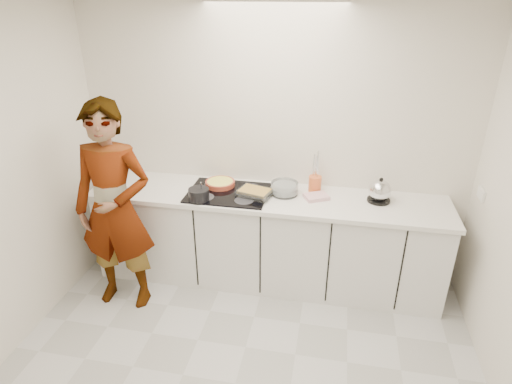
% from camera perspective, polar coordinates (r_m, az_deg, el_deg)
% --- Properties ---
extents(floor, '(3.60, 3.20, 0.00)m').
position_cam_1_polar(floor, '(3.41, -2.80, -24.15)').
color(floor, silver).
rests_on(floor, ground).
extents(wall_back, '(3.60, 0.00, 2.60)m').
position_cam_1_polar(wall_back, '(4.00, 2.23, 6.53)').
color(wall_back, silver).
rests_on(wall_back, ground).
extents(base_cabinets, '(3.20, 0.58, 0.87)m').
position_cam_1_polar(base_cabinets, '(4.08, 1.32, -6.49)').
color(base_cabinets, silver).
rests_on(base_cabinets, floor).
extents(countertop, '(3.24, 0.64, 0.04)m').
position_cam_1_polar(countertop, '(3.86, 1.38, -0.76)').
color(countertop, white).
rests_on(countertop, base_cabinets).
extents(hob, '(0.72, 0.54, 0.01)m').
position_cam_1_polar(hob, '(3.90, -3.74, -0.09)').
color(hob, black).
rests_on(hob, countertop).
extents(tart_dish, '(0.35, 0.35, 0.05)m').
position_cam_1_polar(tart_dish, '(4.02, -4.81, 1.20)').
color(tart_dish, '#AA412A').
rests_on(tart_dish, hob).
extents(saucepan, '(0.19, 0.19, 0.17)m').
position_cam_1_polar(saucepan, '(3.76, -7.64, -0.29)').
color(saucepan, black).
rests_on(saucepan, hob).
extents(baking_dish, '(0.34, 0.28, 0.06)m').
position_cam_1_polar(baking_dish, '(3.81, -0.16, -0.03)').
color(baking_dish, silver).
rests_on(baking_dish, hob).
extents(mixing_bowl, '(0.32, 0.32, 0.11)m').
position_cam_1_polar(mixing_bowl, '(3.87, 3.82, 0.43)').
color(mixing_bowl, silver).
rests_on(mixing_bowl, countertop).
extents(tea_towel, '(0.25, 0.23, 0.03)m').
position_cam_1_polar(tea_towel, '(3.83, 8.04, -0.63)').
color(tea_towel, white).
rests_on(tea_towel, countertop).
extents(kettle, '(0.25, 0.25, 0.23)m').
position_cam_1_polar(kettle, '(3.86, 16.16, 0.08)').
color(kettle, black).
rests_on(kettle, countertop).
extents(utensil_crock, '(0.15, 0.15, 0.15)m').
position_cam_1_polar(utensil_crock, '(3.95, 7.86, 1.09)').
color(utensil_crock, orange).
rests_on(utensil_crock, countertop).
extents(cook, '(0.69, 0.47, 1.85)m').
position_cam_1_polar(cook, '(3.78, -18.34, -2.19)').
color(cook, silver).
rests_on(cook, floor).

